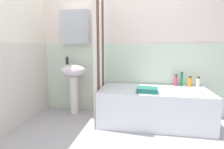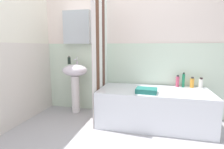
{
  "view_description": "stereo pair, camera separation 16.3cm",
  "coord_description": "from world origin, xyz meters",
  "px_view_note": "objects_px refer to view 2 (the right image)",
  "views": [
    {
      "loc": [
        0.23,
        -1.79,
        1.15
      ],
      "look_at": [
        -0.24,
        0.84,
        0.73
      ],
      "focal_mm": 28.58,
      "sensor_mm": 36.0,
      "label": 1
    },
    {
      "loc": [
        0.38,
        -1.76,
        1.15
      ],
      "look_at": [
        -0.24,
        0.84,
        0.73
      ],
      "focal_mm": 28.58,
      "sensor_mm": 36.0,
      "label": 2
    }
  ],
  "objects_px": {
    "bathtub": "(153,107)",
    "body_wash_bottle": "(178,81)",
    "conditioner_bottle": "(183,80)",
    "lotion_bottle": "(192,83)",
    "soap_dispenser": "(69,61)",
    "towel_folded": "(146,91)",
    "sink": "(75,78)",
    "shampoo_bottle": "(201,83)"
  },
  "relations": [
    {
      "from": "bathtub",
      "to": "body_wash_bottle",
      "type": "bearing_deg",
      "value": 39.46
    },
    {
      "from": "conditioner_bottle",
      "to": "body_wash_bottle",
      "type": "distance_m",
      "value": 0.09
    },
    {
      "from": "lotion_bottle",
      "to": "bathtub",
      "type": "bearing_deg",
      "value": -153.53
    },
    {
      "from": "soap_dispenser",
      "to": "towel_folded",
      "type": "xyz_separation_m",
      "value": [
        1.35,
        -0.43,
        -0.35
      ]
    },
    {
      "from": "soap_dispenser",
      "to": "lotion_bottle",
      "type": "bearing_deg",
      "value": 1.42
    },
    {
      "from": "sink",
      "to": "conditioner_bottle",
      "type": "xyz_separation_m",
      "value": [
        1.77,
        0.1,
        0.01
      ]
    },
    {
      "from": "conditioner_bottle",
      "to": "body_wash_bottle",
      "type": "height_order",
      "value": "conditioner_bottle"
    },
    {
      "from": "shampoo_bottle",
      "to": "body_wash_bottle",
      "type": "xyz_separation_m",
      "value": [
        -0.33,
        0.01,
        0.01
      ]
    },
    {
      "from": "soap_dispenser",
      "to": "bathtub",
      "type": "bearing_deg",
      "value": -9.12
    },
    {
      "from": "soap_dispenser",
      "to": "shampoo_bottle",
      "type": "relative_size",
      "value": 0.89
    },
    {
      "from": "body_wash_bottle",
      "to": "conditioner_bottle",
      "type": "bearing_deg",
      "value": -5.05
    },
    {
      "from": "bathtub",
      "to": "lotion_bottle",
      "type": "distance_m",
      "value": 0.72
    },
    {
      "from": "shampoo_bottle",
      "to": "conditioner_bottle",
      "type": "distance_m",
      "value": 0.25
    },
    {
      "from": "sink",
      "to": "soap_dispenser",
      "type": "bearing_deg",
      "value": 158.96
    },
    {
      "from": "bathtub",
      "to": "conditioner_bottle",
      "type": "xyz_separation_m",
      "value": [
        0.44,
        0.29,
        0.37
      ]
    },
    {
      "from": "conditioner_bottle",
      "to": "body_wash_bottle",
      "type": "bearing_deg",
      "value": 174.95
    },
    {
      "from": "shampoo_bottle",
      "to": "body_wash_bottle",
      "type": "relative_size",
      "value": 0.86
    },
    {
      "from": "body_wash_bottle",
      "to": "towel_folded",
      "type": "bearing_deg",
      "value": -132.95
    },
    {
      "from": "soap_dispenser",
      "to": "bathtub",
      "type": "height_order",
      "value": "soap_dispenser"
    },
    {
      "from": "sink",
      "to": "body_wash_bottle",
      "type": "distance_m",
      "value": 1.69
    },
    {
      "from": "towel_folded",
      "to": "soap_dispenser",
      "type": "bearing_deg",
      "value": 162.42
    },
    {
      "from": "sink",
      "to": "bathtub",
      "type": "xyz_separation_m",
      "value": [
        1.33,
        -0.19,
        -0.36
      ]
    },
    {
      "from": "soap_dispenser",
      "to": "conditioner_bottle",
      "type": "bearing_deg",
      "value": 1.67
    },
    {
      "from": "bathtub",
      "to": "conditioner_bottle",
      "type": "height_order",
      "value": "conditioner_bottle"
    },
    {
      "from": "conditioner_bottle",
      "to": "towel_folded",
      "type": "xyz_separation_m",
      "value": [
        -0.54,
        -0.48,
        -0.08
      ]
    },
    {
      "from": "bathtub",
      "to": "towel_folded",
      "type": "bearing_deg",
      "value": -116.65
    },
    {
      "from": "soap_dispenser",
      "to": "body_wash_bottle",
      "type": "bearing_deg",
      "value": 1.98
    },
    {
      "from": "bathtub",
      "to": "conditioner_bottle",
      "type": "distance_m",
      "value": 0.64
    },
    {
      "from": "soap_dispenser",
      "to": "towel_folded",
      "type": "height_order",
      "value": "soap_dispenser"
    },
    {
      "from": "soap_dispenser",
      "to": "conditioner_bottle",
      "type": "height_order",
      "value": "soap_dispenser"
    },
    {
      "from": "bathtub",
      "to": "towel_folded",
      "type": "xyz_separation_m",
      "value": [
        -0.1,
        -0.2,
        0.29
      ]
    },
    {
      "from": "sink",
      "to": "shampoo_bottle",
      "type": "height_order",
      "value": "sink"
    },
    {
      "from": "body_wash_bottle",
      "to": "bathtub",
      "type": "bearing_deg",
      "value": -140.54
    },
    {
      "from": "sink",
      "to": "towel_folded",
      "type": "relative_size",
      "value": 3.03
    },
    {
      "from": "lotion_bottle",
      "to": "shampoo_bottle",
      "type": "bearing_deg",
      "value": 2.41
    },
    {
      "from": "sink",
      "to": "bathtub",
      "type": "bearing_deg",
      "value": -7.95
    },
    {
      "from": "bathtub",
      "to": "towel_folded",
      "type": "relative_size",
      "value": 5.69
    },
    {
      "from": "lotion_bottle",
      "to": "body_wash_bottle",
      "type": "height_order",
      "value": "body_wash_bottle"
    },
    {
      "from": "soap_dispenser",
      "to": "bathtub",
      "type": "xyz_separation_m",
      "value": [
        1.45,
        -0.23,
        -0.65
      ]
    },
    {
      "from": "soap_dispenser",
      "to": "body_wash_bottle",
      "type": "distance_m",
      "value": 1.83
    },
    {
      "from": "conditioner_bottle",
      "to": "body_wash_bottle",
      "type": "relative_size",
      "value": 1.23
    },
    {
      "from": "lotion_bottle",
      "to": "soap_dispenser",
      "type": "bearing_deg",
      "value": -178.58
    }
  ]
}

